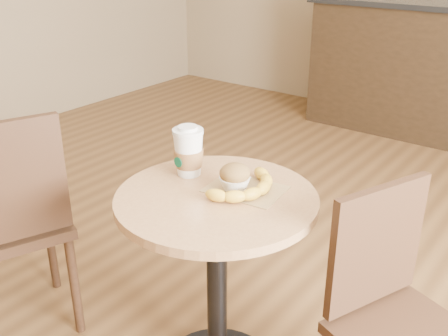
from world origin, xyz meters
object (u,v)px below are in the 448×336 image
Objects in this scene: cafe_table at (217,259)px; chair_left at (10,221)px; coffee_cup at (189,153)px; muffin at (235,177)px; chair_right at (397,317)px; banana at (248,187)px.

cafe_table is 0.82m from chair_left.
coffee_cup is 1.72× the size of muffin.
chair_left is 1.40m from chair_right.
chair_left reaches higher than banana.
cafe_table is at bearing -113.52° from muffin.
chair_right is at bearing 128.01° from chair_left.
banana is (-0.50, -0.06, 0.30)m from chair_right.
chair_right is at bearing 12.65° from cafe_table.
chair_left is 3.26× the size of banana.
chair_right is (0.57, 0.13, -0.04)m from cafe_table.
cafe_table is 0.37m from coffee_cup.
coffee_cup is 0.25m from banana.
chair_right is at bearing 17.67° from banana.
coffee_cup is at bearing 116.40° from chair_right.
chair_left is (-0.77, -0.28, 0.01)m from cafe_table.
banana is at bearing 14.03° from muffin.
muffin is at bearing 134.32° from chair_left.
muffin is (0.79, 0.34, 0.28)m from chair_left.
cafe_table is at bearing -18.13° from coffee_cup.
banana is at bearing 118.25° from chair_right.
chair_right reaches higher than muffin.
muffin is at bearing -154.68° from banana.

